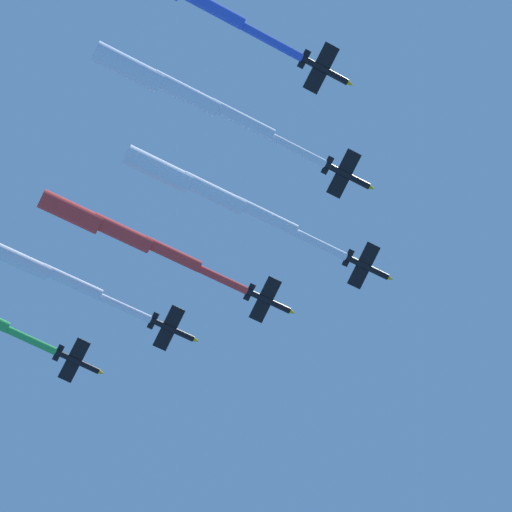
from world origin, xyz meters
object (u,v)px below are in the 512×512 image
(jet_lead, at_px, (213,194))
(jet_starboard_inner, at_px, (186,95))
(jet_port_mid, at_px, (20,261))
(jet_port_inner, at_px, (123,234))

(jet_lead, xyz_separation_m, jet_starboard_inner, (-18.69, 2.41, -1.14))
(jet_starboard_inner, xyz_separation_m, jet_port_mid, (28.06, 33.42, 0.16))
(jet_lead, xyz_separation_m, jet_port_inner, (5.62, 16.57, -1.41))
(jet_lead, height_order, jet_port_mid, jet_lead)
(jet_starboard_inner, bearing_deg, jet_lead, -7.35)
(jet_lead, relative_size, jet_port_inner, 1.06)
(jet_starboard_inner, relative_size, jet_port_mid, 1.02)
(jet_starboard_inner, height_order, jet_port_mid, jet_port_mid)
(jet_port_inner, xyz_separation_m, jet_port_mid, (3.75, 19.26, 0.43))
(jet_lead, xyz_separation_m, jet_port_mid, (9.37, 35.83, -0.98))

